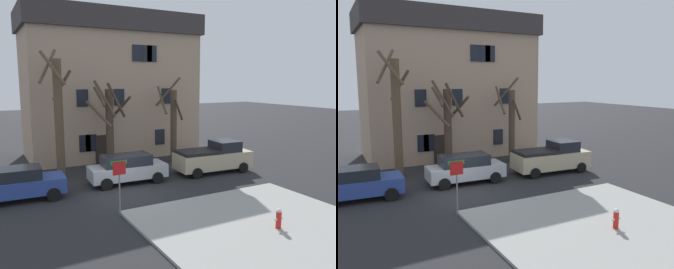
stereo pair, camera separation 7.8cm
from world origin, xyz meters
The scene contains 11 objects.
ground_plane centered at (0.00, 0.00, 0.00)m, with size 120.00×120.00×0.00m, color #262628.
sidewalk_slab centered at (3.38, -6.68, 0.06)m, with size 9.27×8.70×0.12m, color #999993.
building_main centered at (2.98, 10.59, 5.67)m, with size 13.66×6.69×11.19m.
tree_bare_mid centered at (-2.32, 5.08, 3.95)m, with size 2.08×2.18×7.93m.
tree_bare_far centered at (1.22, 5.94, 3.10)m, with size 2.95×2.91×6.04m.
tree_bare_end centered at (6.04, 5.71, 2.95)m, with size 2.22×1.96×6.26m.
car_blue_sedan centered at (-4.94, 1.78, 0.84)m, with size 4.35×2.21×1.68m.
car_silver_wagon centered at (0.91, 2.02, 0.89)m, with size 4.60×2.12×1.70m.
pickup_truck_beige centered at (6.86, 1.65, 0.99)m, with size 5.21×2.44×2.05m.
fire_hydrant centered at (3.75, -7.15, 0.55)m, with size 0.42×0.22×0.82m.
street_sign_pole centered at (-1.29, -2.55, 1.78)m, with size 0.76×0.07×2.52m.
Camera 1 is at (-6.53, -16.81, 6.04)m, focal length 37.43 mm.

